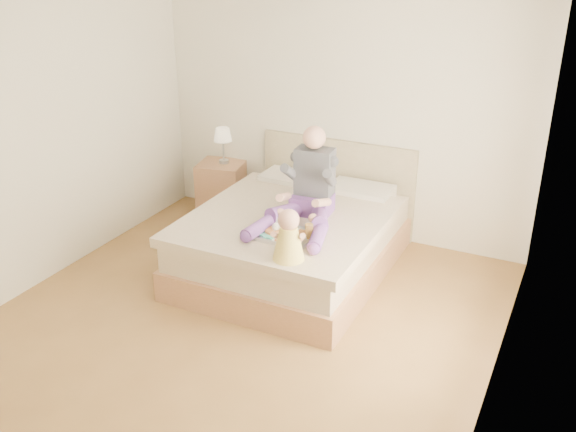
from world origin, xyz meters
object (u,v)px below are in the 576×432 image
at_px(adult, 308,192).
at_px(baby, 289,239).
at_px(tray, 286,233).
at_px(bed, 297,237).
at_px(nightstand, 222,188).

relative_size(adult, baby, 2.43).
xyz_separation_m(tray, baby, (0.20, -0.34, 0.14)).
xyz_separation_m(bed, adult, (0.17, -0.15, 0.54)).
distance_m(bed, baby, 1.10).
bearing_deg(tray, nightstand, 139.22).
distance_m(nightstand, adult, 1.85).
bearing_deg(adult, nightstand, 143.38).
bearing_deg(bed, adult, -40.61).
bearing_deg(tray, baby, -58.48).
xyz_separation_m(adult, baby, (0.20, -0.78, -0.07)).
height_order(nightstand, adult, adult).
bearing_deg(adult, bed, 135.00).
relative_size(nightstand, tray, 1.23).
bearing_deg(bed, baby, -68.38).
relative_size(tray, baby, 1.16).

